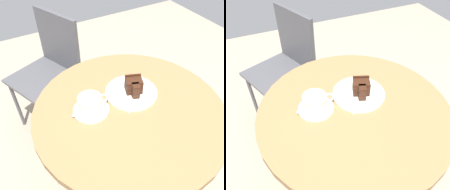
# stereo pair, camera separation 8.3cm
# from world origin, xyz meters

# --- Properties ---
(ground_plane) EXTENTS (4.40, 4.40, 0.01)m
(ground_plane) POSITION_xyz_m (0.00, 0.00, -0.01)
(ground_plane) COLOR gray
(ground_plane) RESTS_ON ground
(cafe_table) EXTENTS (0.84, 0.84, 0.69)m
(cafe_table) POSITION_xyz_m (0.00, 0.00, 0.58)
(cafe_table) COLOR olive
(cafe_table) RESTS_ON ground
(saucer) EXTENTS (0.15, 0.15, 0.01)m
(saucer) POSITION_xyz_m (-0.15, 0.07, 0.69)
(saucer) COLOR white
(saucer) RESTS_ON cafe_table
(coffee_cup) EXTENTS (0.14, 0.10, 0.07)m
(coffee_cup) POSITION_xyz_m (-0.15, 0.07, 0.73)
(coffee_cup) COLOR white
(coffee_cup) RESTS_ON saucer
(teaspoon) EXTENTS (0.09, 0.08, 0.00)m
(teaspoon) POSITION_xyz_m (-0.21, 0.05, 0.70)
(teaspoon) COLOR silver
(teaspoon) RESTS_ON saucer
(cake_plate) EXTENTS (0.24, 0.24, 0.01)m
(cake_plate) POSITION_xyz_m (0.06, 0.07, 0.70)
(cake_plate) COLOR white
(cake_plate) RESTS_ON cafe_table
(cake_slice) EXTENTS (0.09, 0.10, 0.07)m
(cake_slice) POSITION_xyz_m (0.06, 0.07, 0.73)
(cake_slice) COLOR #422619
(cake_slice) RESTS_ON cake_plate
(fork) EXTENTS (0.14, 0.04, 0.00)m
(fork) POSITION_xyz_m (0.01, 0.03, 0.70)
(fork) COLOR silver
(fork) RESTS_ON cake_plate
(napkin) EXTENTS (0.17, 0.18, 0.00)m
(napkin) POSITION_xyz_m (0.03, 0.06, 0.69)
(napkin) COLOR beige
(napkin) RESTS_ON cafe_table
(cafe_chair) EXTENTS (0.50, 0.50, 0.83)m
(cafe_chair) POSITION_xyz_m (-0.14, 0.74, 0.50)
(cafe_chair) COLOR #4C4C51
(cafe_chair) RESTS_ON ground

